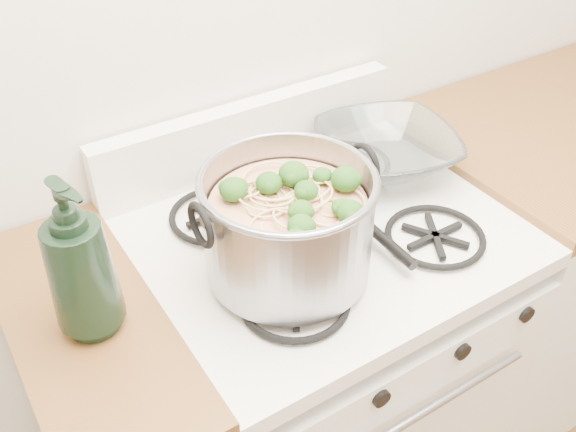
% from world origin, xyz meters
% --- Properties ---
extents(gas_range, '(0.76, 0.66, 0.92)m').
position_xyz_m(gas_range, '(0.00, 1.26, 0.44)').
color(gas_range, white).
rests_on(gas_range, ground).
extents(counter_right, '(1.00, 0.65, 0.92)m').
position_xyz_m(counter_right, '(0.88, 1.26, 0.46)').
color(counter_right, silver).
rests_on(counter_right, ground).
extents(stock_pot, '(0.35, 0.32, 0.21)m').
position_xyz_m(stock_pot, '(-0.14, 1.19, 1.02)').
color(stock_pot, gray).
rests_on(stock_pot, gas_range).
extents(spatula, '(0.30, 0.32, 0.02)m').
position_xyz_m(spatula, '(0.06, 1.31, 0.94)').
color(spatula, black).
rests_on(spatula, gas_range).
extents(glass_bowl, '(0.16, 0.16, 0.03)m').
position_xyz_m(glass_bowl, '(0.24, 1.37, 0.94)').
color(glass_bowl, white).
rests_on(glass_bowl, gas_range).
extents(bottle, '(0.14, 0.14, 0.30)m').
position_xyz_m(bottle, '(-0.49, 1.25, 1.07)').
color(bottle, black).
rests_on(bottle, counter_left).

